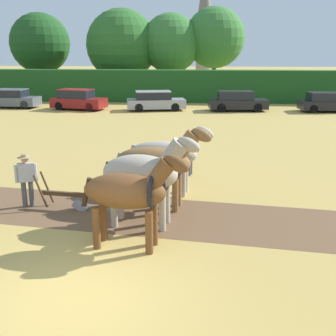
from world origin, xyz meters
TOP-DOWN VIEW (x-y plane):
  - ground_plane at (0.00, 0.00)m, footprint 240.00×240.00m
  - hedgerow at (0.00, 31.40)m, footprint 74.25×1.91m
  - tree_far_left at (-14.79, 37.89)m, footprint 6.19×6.19m
  - tree_left at (-6.00, 37.25)m, footprint 7.19×7.19m
  - tree_center_left at (-1.00, 37.32)m, footprint 5.91×5.91m
  - tree_center at (3.41, 38.15)m, footprint 6.11×6.11m
  - church_spire at (2.36, 57.38)m, footprint 2.56×2.56m
  - draft_horse_lead_left at (0.68, 2.12)m, footprint 2.60×1.08m
  - draft_horse_lead_right at (0.85, 3.44)m, footprint 2.68×1.24m
  - draft_horse_trail_left at (1.03, 4.76)m, footprint 2.93×1.20m
  - draft_horse_trail_right at (1.19, 6.09)m, footprint 2.84×1.11m
  - plow at (-1.56, 4.42)m, footprint 1.58×0.52m
  - farmer_at_plow at (-2.76, 4.53)m, footprint 0.57×0.40m
  - farmer_beside_team at (1.88, 8.18)m, footprint 0.31×0.64m
  - parked_car_left at (-12.89, 26.17)m, footprint 3.96×1.94m
  - parked_car_center_left at (-7.36, 25.44)m, footprint 4.43×2.55m
  - parked_car_center at (-1.32, 25.54)m, footprint 4.69×2.62m
  - parked_car_center_right at (4.93, 25.76)m, footprint 4.53×2.14m
  - parked_car_right at (11.59, 25.85)m, footprint 4.12×2.08m

SIDE VIEW (x-z plane):
  - ground_plane at x=0.00m, z-range 0.00..0.00m
  - plow at x=-1.56m, z-range -0.25..0.88m
  - parked_car_right at x=11.59m, z-range -0.03..1.42m
  - parked_car_center at x=-1.32m, z-range -0.03..1.45m
  - parked_car_left at x=-12.89m, z-range -0.02..1.46m
  - parked_car_center_right at x=4.93m, z-range -0.02..1.48m
  - parked_car_center_left at x=-7.36m, z-range -0.03..1.54m
  - farmer_at_plow at x=-2.76m, z-range 0.12..1.71m
  - farmer_beside_team at x=1.88m, z-range 0.13..1.77m
  - draft_horse_trail_right at x=1.19m, z-range 0.14..2.43m
  - draft_horse_lead_left at x=0.68m, z-range 0.18..2.52m
  - draft_horse_trail_left at x=1.03m, z-range 0.12..2.60m
  - hedgerow at x=0.00m, z-range 0.00..2.80m
  - draft_horse_lead_right at x=0.85m, z-range 0.18..2.66m
  - tree_left at x=-6.00m, z-range 0.70..9.29m
  - tree_center_left at x=-1.00m, z-range 1.10..9.23m
  - tree_far_left at x=-14.79m, z-range 1.04..9.33m
  - tree_center at x=3.41m, z-range 1.32..10.10m
  - church_spire at x=2.36m, z-range 0.39..16.99m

